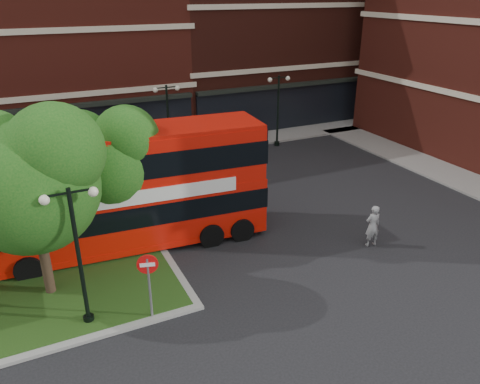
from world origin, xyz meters
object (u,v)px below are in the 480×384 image
woman (373,226)px  car_white (210,146)px  bus (124,182)px  car_silver (53,167)px

woman → car_white: 14.39m
bus → car_white: bus is taller
car_white → woman: bearing=-166.2°
woman → car_silver: (-11.84, 14.27, -0.18)m
car_silver → car_white: car_silver is taller
car_silver → bus: bearing=-169.9°
woman → bus: bearing=-19.5°
car_silver → woman: bearing=-143.3°
bus → car_white: 12.57m
bus → car_silver: bearing=107.6°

